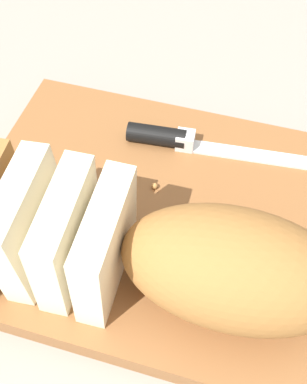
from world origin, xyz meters
TOP-DOWN VIEW (x-y plane):
  - ground_plane at (0.00, 0.00)m, footprint 3.00×3.00m
  - cutting_board at (0.00, 0.00)m, footprint 0.40×0.33m
  - bread_loaf at (-0.04, 0.08)m, footprint 0.34×0.14m
  - bread_knife at (-0.01, -0.10)m, footprint 0.29×0.06m
  - crumb_near_knife at (-0.03, -0.00)m, footprint 0.01×0.01m
  - crumb_near_loaf at (-0.07, 0.04)m, footprint 0.00×0.00m
  - crumb_stray_left at (0.05, -0.04)m, footprint 0.01×0.01m
  - crumb_stray_right at (0.01, -0.03)m, footprint 0.01×0.01m

SIDE VIEW (x-z plane):
  - ground_plane at x=0.00m, z-range 0.00..0.00m
  - cutting_board at x=0.00m, z-range 0.00..0.02m
  - crumb_near_loaf at x=-0.07m, z-range 0.02..0.03m
  - crumb_near_knife at x=-0.03m, z-range 0.02..0.03m
  - crumb_stray_right at x=0.01m, z-range 0.02..0.03m
  - crumb_stray_left at x=0.05m, z-range 0.02..0.03m
  - bread_knife at x=-0.01m, z-range 0.02..0.04m
  - bread_loaf at x=-0.04m, z-range 0.02..0.13m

